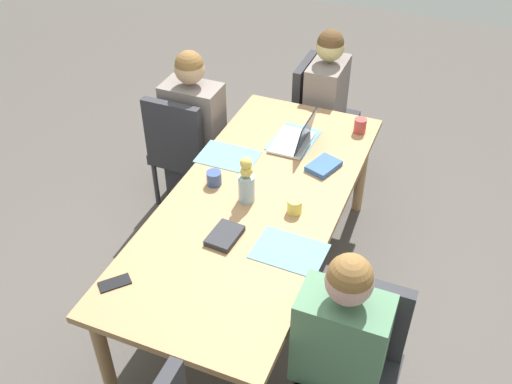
# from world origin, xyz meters

# --- Properties ---
(ground_plane) EXTENTS (10.00, 10.00, 0.00)m
(ground_plane) POSITION_xyz_m (0.00, 0.00, 0.00)
(ground_plane) COLOR #4C4742
(dining_table) EXTENTS (2.20, 0.95, 0.74)m
(dining_table) POSITION_xyz_m (0.00, 0.00, 0.67)
(dining_table) COLOR #9E754C
(dining_table) RESTS_ON ground_plane
(chair_near_left_near) EXTENTS (0.44, 0.44, 0.90)m
(chair_near_left_near) POSITION_xyz_m (-0.65, -0.76, 0.50)
(chair_near_left_near) COLOR #2D2D33
(chair_near_left_near) RESTS_ON ground_plane
(person_near_left_near) EXTENTS (0.36, 0.40, 1.19)m
(person_near_left_near) POSITION_xyz_m (-0.72, -0.70, 0.53)
(person_near_left_near) COLOR #2D2D33
(person_near_left_near) RESTS_ON ground_plane
(chair_far_left_mid) EXTENTS (0.44, 0.44, 0.90)m
(chair_far_left_mid) POSITION_xyz_m (0.63, 0.82, 0.50)
(chair_far_left_mid) COLOR #2D2D33
(chair_far_left_mid) RESTS_ON ground_plane
(person_far_left_mid) EXTENTS (0.36, 0.40, 1.19)m
(person_far_left_mid) POSITION_xyz_m (0.70, 0.76, 0.53)
(person_far_left_mid) COLOR #2D2D33
(person_far_left_mid) RESTS_ON ground_plane
(chair_head_right_left_far) EXTENTS (0.44, 0.44, 0.90)m
(chair_head_right_left_far) POSITION_xyz_m (1.44, 0.07, 0.50)
(chair_head_right_left_far) COLOR #2D2D33
(chair_head_right_left_far) RESTS_ON ground_plane
(person_head_right_left_far) EXTENTS (0.40, 0.36, 1.19)m
(person_head_right_left_far) POSITION_xyz_m (1.38, -0.00, 0.53)
(person_head_right_left_far) COLOR #2D2D33
(person_head_right_left_far) RESTS_ON ground_plane
(flower_vase) EXTENTS (0.09, 0.09, 0.29)m
(flower_vase) POSITION_xyz_m (-0.03, 0.04, 0.87)
(flower_vase) COLOR #8EA8B7
(flower_vase) RESTS_ON dining_table
(placemat_near_left_near) EXTENTS (0.27, 0.37, 0.00)m
(placemat_near_left_near) POSITION_xyz_m (-0.33, -0.32, 0.74)
(placemat_near_left_near) COLOR slate
(placemat_near_left_near) RESTS_ON dining_table
(placemat_far_left_mid) EXTENTS (0.26, 0.36, 0.00)m
(placemat_far_left_mid) POSITION_xyz_m (0.32, 0.32, 0.74)
(placemat_far_left_mid) COLOR slate
(placemat_far_left_mid) RESTS_ON dining_table
(placemat_head_right_left_far) EXTENTS (0.38, 0.28, 0.00)m
(placemat_head_right_left_far) POSITION_xyz_m (0.65, -0.00, 0.74)
(placemat_head_right_left_far) COLOR slate
(placemat_head_right_left_far) RESTS_ON dining_table
(laptop_head_right_left_far) EXTENTS (0.32, 0.22, 0.21)m
(laptop_head_right_left_far) POSITION_xyz_m (0.60, -0.03, 0.78)
(laptop_head_right_left_far) COLOR silver
(laptop_head_right_left_far) RESTS_ON dining_table
(coffee_mug_near_left) EXTENTS (0.09, 0.09, 0.08)m
(coffee_mug_near_left) POSITION_xyz_m (0.04, 0.28, 0.78)
(coffee_mug_near_left) COLOR #33477A
(coffee_mug_near_left) RESTS_ON dining_table
(coffee_mug_near_right) EXTENTS (0.08, 0.08, 0.08)m
(coffee_mug_near_right) POSITION_xyz_m (-0.02, -0.24, 0.78)
(coffee_mug_near_right) COLOR #DBC64C
(coffee_mug_near_right) RESTS_ON dining_table
(coffee_mug_centre_left) EXTENTS (0.08, 0.08, 0.10)m
(coffee_mug_centre_left) POSITION_xyz_m (0.90, -0.37, 0.79)
(coffee_mug_centre_left) COLOR #AD3D38
(coffee_mug_centre_left) RESTS_ON dining_table
(book_red_cover) EXTENTS (0.24, 0.20, 0.03)m
(book_red_cover) POSITION_xyz_m (0.43, -0.27, 0.75)
(book_red_cover) COLOR #335693
(book_red_cover) RESTS_ON dining_table
(book_blue_cover) EXTENTS (0.21, 0.15, 0.03)m
(book_blue_cover) POSITION_xyz_m (-0.36, 0.03, 0.75)
(book_blue_cover) COLOR #28282D
(book_blue_cover) RESTS_ON dining_table
(phone_black) EXTENTS (0.16, 0.15, 0.01)m
(phone_black) POSITION_xyz_m (-0.85, 0.38, 0.74)
(phone_black) COLOR black
(phone_black) RESTS_ON dining_table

